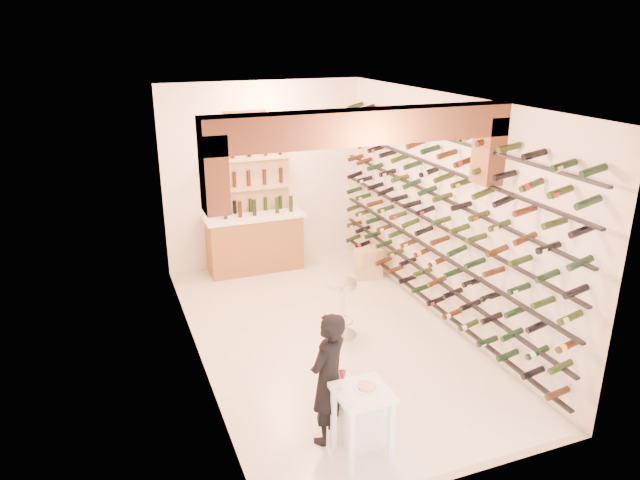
{
  "coord_description": "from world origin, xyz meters",
  "views": [
    {
      "loc": [
        -2.71,
        -6.69,
        3.99
      ],
      "look_at": [
        0.0,
        0.3,
        1.3
      ],
      "focal_mm": 33.03,
      "sensor_mm": 36.0,
      "label": 1
    }
  ],
  "objects_px": {
    "white_stool": "(361,421)",
    "chrome_barstool": "(342,305)",
    "back_counter": "(255,241)",
    "crate_lower": "(368,270)",
    "tasting_table": "(362,403)",
    "wine_rack": "(431,216)",
    "person": "(328,379)"
  },
  "relations": [
    {
      "from": "chrome_barstool",
      "to": "white_stool",
      "type": "bearing_deg",
      "value": -107.99
    },
    {
      "from": "wine_rack",
      "to": "white_stool",
      "type": "xyz_separation_m",
      "value": [
        -2.05,
        -2.18,
        -1.31
      ]
    },
    {
      "from": "tasting_table",
      "to": "chrome_barstool",
      "type": "xyz_separation_m",
      "value": [
        0.76,
        2.29,
        -0.13
      ]
    },
    {
      "from": "white_stool",
      "to": "wine_rack",
      "type": "bearing_deg",
      "value": 46.8
    },
    {
      "from": "white_stool",
      "to": "person",
      "type": "distance_m",
      "value": 0.58
    },
    {
      "from": "tasting_table",
      "to": "crate_lower",
      "type": "bearing_deg",
      "value": 62.58
    },
    {
      "from": "white_stool",
      "to": "chrome_barstool",
      "type": "xyz_separation_m",
      "value": [
        0.68,
        2.09,
        0.24
      ]
    },
    {
      "from": "back_counter",
      "to": "crate_lower",
      "type": "xyz_separation_m",
      "value": [
        1.7,
        -1.01,
        -0.4
      ]
    },
    {
      "from": "tasting_table",
      "to": "crate_lower",
      "type": "height_order",
      "value": "tasting_table"
    },
    {
      "from": "person",
      "to": "back_counter",
      "type": "bearing_deg",
      "value": -131.67
    },
    {
      "from": "wine_rack",
      "to": "person",
      "type": "xyz_separation_m",
      "value": [
        -2.34,
        -2.02,
        -0.84
      ]
    },
    {
      "from": "back_counter",
      "to": "chrome_barstool",
      "type": "relative_size",
      "value": 2.04
    },
    {
      "from": "tasting_table",
      "to": "person",
      "type": "distance_m",
      "value": 0.43
    },
    {
      "from": "white_stool",
      "to": "crate_lower",
      "type": "xyz_separation_m",
      "value": [
        1.92,
        3.82,
        -0.11
      ]
    },
    {
      "from": "back_counter",
      "to": "person",
      "type": "bearing_deg",
      "value": -96.21
    },
    {
      "from": "back_counter",
      "to": "white_stool",
      "type": "xyz_separation_m",
      "value": [
        -0.22,
        -4.83,
        -0.29
      ]
    },
    {
      "from": "wine_rack",
      "to": "chrome_barstool",
      "type": "xyz_separation_m",
      "value": [
        -1.37,
        -0.09,
        -1.07
      ]
    },
    {
      "from": "chrome_barstool",
      "to": "crate_lower",
      "type": "relative_size",
      "value": 1.95
    },
    {
      "from": "wine_rack",
      "to": "chrome_barstool",
      "type": "distance_m",
      "value": 1.74
    },
    {
      "from": "wine_rack",
      "to": "back_counter",
      "type": "xyz_separation_m",
      "value": [
        -1.83,
        2.65,
        -1.02
      ]
    },
    {
      "from": "wine_rack",
      "to": "tasting_table",
      "type": "relative_size",
      "value": 6.25
    },
    {
      "from": "chrome_barstool",
      "to": "wine_rack",
      "type": "bearing_deg",
      "value": 3.88
    },
    {
      "from": "crate_lower",
      "to": "wine_rack",
      "type": "bearing_deg",
      "value": -85.43
    },
    {
      "from": "tasting_table",
      "to": "chrome_barstool",
      "type": "distance_m",
      "value": 2.42
    },
    {
      "from": "white_stool",
      "to": "chrome_barstool",
      "type": "height_order",
      "value": "chrome_barstool"
    },
    {
      "from": "wine_rack",
      "to": "chrome_barstool",
      "type": "height_order",
      "value": "wine_rack"
    },
    {
      "from": "person",
      "to": "wine_rack",
      "type": "bearing_deg",
      "value": -174.7
    },
    {
      "from": "tasting_table",
      "to": "wine_rack",
      "type": "bearing_deg",
      "value": 47.2
    },
    {
      "from": "tasting_table",
      "to": "crate_lower",
      "type": "xyz_separation_m",
      "value": [
        2.0,
        4.02,
        -0.49
      ]
    },
    {
      "from": "wine_rack",
      "to": "person",
      "type": "bearing_deg",
      "value": -139.24
    },
    {
      "from": "white_stool",
      "to": "chrome_barstool",
      "type": "distance_m",
      "value": 2.21
    },
    {
      "from": "wine_rack",
      "to": "crate_lower",
      "type": "relative_size",
      "value": 13.33
    }
  ]
}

